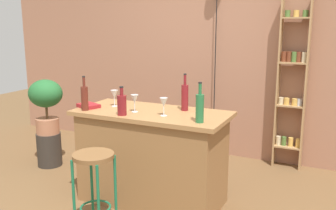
{
  "coord_description": "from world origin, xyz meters",
  "views": [
    {
      "loc": [
        1.62,
        -2.76,
        1.72
      ],
      "look_at": [
        0.05,
        0.55,
        0.92
      ],
      "focal_mm": 40.55,
      "sensor_mm": 36.0,
      "label": 1
    }
  ],
  "objects": [
    {
      "name": "back_wall",
      "position": [
        0.0,
        1.95,
        1.4
      ],
      "size": [
        6.4,
        0.1,
        2.8
      ],
      "primitive_type": "cube",
      "color": "#9E6B51",
      "rests_on": "ground"
    },
    {
      "name": "kitchen_counter",
      "position": [
        0.0,
        0.3,
        0.46
      ],
      "size": [
        1.45,
        0.68,
        0.9
      ],
      "color": "olive",
      "rests_on": "ground"
    },
    {
      "name": "bar_stool",
      "position": [
        -0.16,
        -0.41,
        0.51
      ],
      "size": [
        0.34,
        0.34,
        0.69
      ],
      "color": "#196642",
      "rests_on": "ground"
    },
    {
      "name": "spice_shelf",
      "position": [
        1.05,
        1.8,
        1.02
      ],
      "size": [
        0.33,
        0.15,
        2.02
      ],
      "color": "#A87F51",
      "rests_on": "ground"
    },
    {
      "name": "plant_stool",
      "position": [
        -1.58,
        0.6,
        0.2
      ],
      "size": [
        0.29,
        0.29,
        0.41
      ],
      "primitive_type": "cylinder",
      "color": "#2D2823",
      "rests_on": "ground"
    },
    {
      "name": "potted_plant",
      "position": [
        -1.58,
        0.6,
        0.81
      ],
      "size": [
        0.41,
        0.37,
        0.66
      ],
      "color": "#A86B4C",
      "rests_on": "plant_stool"
    },
    {
      "name": "bottle_soda_blue",
      "position": [
        0.55,
        0.11,
        1.03
      ],
      "size": [
        0.07,
        0.07,
        0.34
      ],
      "color": "#236638",
      "rests_on": "kitchen_counter"
    },
    {
      "name": "bottle_spirits_clear",
      "position": [
        -0.59,
        0.07,
        1.03
      ],
      "size": [
        0.07,
        0.07,
        0.33
      ],
      "color": "#5B2319",
      "rests_on": "kitchen_counter"
    },
    {
      "name": "bottle_olive_oil",
      "position": [
        -0.17,
        0.06,
        1.0
      ],
      "size": [
        0.08,
        0.08,
        0.26
      ],
      "color": "maroon",
      "rests_on": "kitchen_counter"
    },
    {
      "name": "bottle_sauce_amber",
      "position": [
        0.26,
        0.47,
        1.04
      ],
      "size": [
        0.07,
        0.07,
        0.35
      ],
      "color": "maroon",
      "rests_on": "kitchen_counter"
    },
    {
      "name": "wine_glass_left",
      "position": [
        -0.43,
        0.33,
        1.02
      ],
      "size": [
        0.07,
        0.07,
        0.16
      ],
      "color": "silver",
      "rests_on": "kitchen_counter"
    },
    {
      "name": "wine_glass_center",
      "position": [
        -0.13,
        0.21,
        1.02
      ],
      "size": [
        0.07,
        0.07,
        0.16
      ],
      "color": "silver",
      "rests_on": "kitchen_counter"
    },
    {
      "name": "wine_glass_right",
      "position": [
        0.18,
        0.19,
        1.02
      ],
      "size": [
        0.07,
        0.07,
        0.16
      ],
      "color": "silver",
      "rests_on": "kitchen_counter"
    },
    {
      "name": "cookbook",
      "position": [
        -0.64,
        0.18,
        0.92
      ],
      "size": [
        0.25,
        0.21,
        0.03
      ],
      "primitive_type": "cube",
      "rotation": [
        0.0,
        0.0,
        -0.36
      ],
      "color": "maroon",
      "rests_on": "kitchen_counter"
    }
  ]
}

